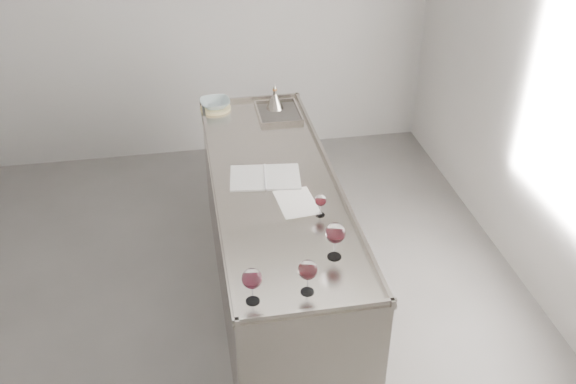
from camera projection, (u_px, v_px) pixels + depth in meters
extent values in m
cube|color=#575552|center=(207.00, 337.00, 4.12)|extent=(4.50, 5.00, 0.02)
cube|color=#AAA7A4|center=(175.00, 6.00, 5.44)|extent=(4.50, 0.02, 2.80)
cube|color=gray|center=(276.00, 243.00, 4.19)|extent=(0.75, 2.40, 0.92)
cube|color=gray|center=(275.00, 182.00, 3.94)|extent=(0.77, 2.42, 0.02)
cube|color=gray|center=(316.00, 311.00, 2.94)|extent=(0.77, 0.02, 0.03)
cube|color=gray|center=(250.00, 99.00, 4.91)|extent=(0.77, 0.02, 0.03)
cube|color=gray|center=(215.00, 184.00, 3.87)|extent=(0.02, 2.42, 0.03)
cube|color=gray|center=(333.00, 173.00, 3.98)|extent=(0.02, 2.42, 0.03)
cube|color=#595654|center=(278.00, 114.00, 4.72)|extent=(0.30, 0.38, 0.01)
cylinder|color=white|center=(253.00, 301.00, 3.02)|extent=(0.07, 0.07, 0.00)
cylinder|color=white|center=(253.00, 293.00, 2.99)|extent=(0.01, 0.01, 0.09)
ellipsoid|color=white|center=(252.00, 279.00, 2.94)|extent=(0.10, 0.10, 0.10)
cylinder|color=#380712|center=(252.00, 282.00, 2.95)|extent=(0.07, 0.07, 0.02)
cylinder|color=white|center=(307.00, 292.00, 3.07)|extent=(0.07, 0.07, 0.00)
cylinder|color=white|center=(307.00, 284.00, 3.05)|extent=(0.01, 0.01, 0.09)
ellipsoid|color=white|center=(308.00, 270.00, 3.00)|extent=(0.09, 0.09, 0.10)
cylinder|color=#35070B|center=(308.00, 273.00, 3.01)|extent=(0.07, 0.07, 0.02)
cylinder|color=white|center=(334.00, 256.00, 3.30)|extent=(0.07, 0.07, 0.00)
cylinder|color=white|center=(335.00, 248.00, 3.27)|extent=(0.01, 0.01, 0.10)
ellipsoid|color=white|center=(335.00, 233.00, 3.22)|extent=(0.10, 0.10, 0.11)
cylinder|color=#39070D|center=(335.00, 237.00, 3.23)|extent=(0.08, 0.08, 0.02)
cylinder|color=white|center=(320.00, 215.00, 3.62)|extent=(0.05, 0.05, 0.00)
cylinder|color=white|center=(320.00, 210.00, 3.60)|extent=(0.01, 0.01, 0.07)
ellipsoid|color=white|center=(321.00, 200.00, 3.56)|extent=(0.07, 0.07, 0.07)
cylinder|color=#3D080D|center=(321.00, 203.00, 3.57)|extent=(0.05, 0.05, 0.01)
cube|color=silver|center=(247.00, 178.00, 3.95)|extent=(0.24, 0.32, 0.01)
cube|color=silver|center=(283.00, 177.00, 3.96)|extent=(0.24, 0.32, 0.01)
cylinder|color=white|center=(265.00, 176.00, 3.95)|extent=(0.05, 0.30, 0.01)
cube|color=white|center=(297.00, 202.00, 3.72)|extent=(0.24, 0.32, 0.00)
cylinder|color=beige|center=(215.00, 108.00, 4.78)|extent=(0.24, 0.24, 0.02)
imported|color=#97ADB0|center=(215.00, 103.00, 4.76)|extent=(0.24, 0.24, 0.05)
cone|color=gray|center=(275.00, 101.00, 4.77)|extent=(0.13, 0.13, 0.12)
cylinder|color=gray|center=(275.00, 92.00, 4.73)|extent=(0.02, 0.02, 0.03)
cylinder|color=#A7652E|center=(275.00, 90.00, 4.72)|extent=(0.03, 0.03, 0.01)
cone|color=gray|center=(275.00, 86.00, 4.71)|extent=(0.02, 0.02, 0.04)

